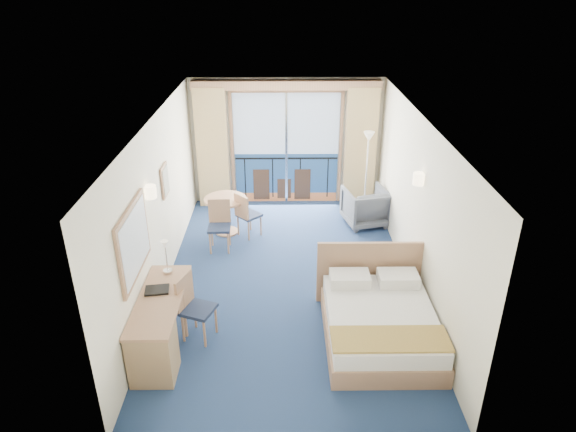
# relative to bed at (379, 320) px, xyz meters

# --- Properties ---
(floor) EXTENTS (6.50, 6.50, 0.00)m
(floor) POSITION_rel_bed_xyz_m (-1.24, 1.49, -0.29)
(floor) COLOR navy
(floor) RESTS_ON ground
(room_walls) EXTENTS (4.04, 6.54, 2.72)m
(room_walls) POSITION_rel_bed_xyz_m (-1.24, 1.49, 1.49)
(room_walls) COLOR white
(room_walls) RESTS_ON ground
(balcony_door) EXTENTS (2.36, 0.03, 2.52)m
(balcony_door) POSITION_rel_bed_xyz_m (-1.25, 4.71, 0.86)
(balcony_door) COLOR navy
(balcony_door) RESTS_ON room_walls
(curtain_left) EXTENTS (0.65, 0.22, 2.55)m
(curtain_left) POSITION_rel_bed_xyz_m (-2.79, 4.56, 0.99)
(curtain_left) COLOR tan
(curtain_left) RESTS_ON room_walls
(curtain_right) EXTENTS (0.65, 0.22, 2.55)m
(curtain_right) POSITION_rel_bed_xyz_m (0.31, 4.56, 0.99)
(curtain_right) COLOR tan
(curtain_right) RESTS_ON room_walls
(pelmet) EXTENTS (3.80, 0.25, 0.18)m
(pelmet) POSITION_rel_bed_xyz_m (-1.24, 4.59, 2.29)
(pelmet) COLOR tan
(pelmet) RESTS_ON room_walls
(mirror) EXTENTS (0.05, 1.25, 0.95)m
(mirror) POSITION_rel_bed_xyz_m (-3.21, -0.01, 1.26)
(mirror) COLOR tan
(mirror) RESTS_ON room_walls
(wall_print) EXTENTS (0.04, 0.42, 0.52)m
(wall_print) POSITION_rel_bed_xyz_m (-3.21, 1.94, 1.31)
(wall_print) COLOR tan
(wall_print) RESTS_ON room_walls
(sconce_left) EXTENTS (0.18, 0.18, 0.18)m
(sconce_left) POSITION_rel_bed_xyz_m (-3.18, 0.89, 1.56)
(sconce_left) COLOR beige
(sconce_left) RESTS_ON room_walls
(sconce_right) EXTENTS (0.18, 0.18, 0.18)m
(sconce_right) POSITION_rel_bed_xyz_m (0.70, 1.34, 1.56)
(sconce_right) COLOR beige
(sconce_right) RESTS_ON room_walls
(bed) EXTENTS (1.62, 1.93, 1.02)m
(bed) POSITION_rel_bed_xyz_m (0.00, 0.00, 0.00)
(bed) COLOR tan
(bed) RESTS_ON ground
(nightstand) EXTENTS (0.43, 0.41, 0.56)m
(nightstand) POSITION_rel_bed_xyz_m (0.53, 1.18, -0.00)
(nightstand) COLOR #9D7D53
(nightstand) RESTS_ON ground
(phone) EXTENTS (0.22, 0.19, 0.09)m
(phone) POSITION_rel_bed_xyz_m (0.57, 1.15, 0.32)
(phone) COLOR silver
(phone) RESTS_ON nightstand
(armchair) EXTENTS (0.98, 0.99, 0.76)m
(armchair) POSITION_rel_bed_xyz_m (0.33, 3.56, 0.09)
(armchair) COLOR #464B55
(armchair) RESTS_ON ground
(floor_lamp) EXTENTS (0.24, 0.24, 1.74)m
(floor_lamp) POSITION_rel_bed_xyz_m (0.40, 4.15, 1.03)
(floor_lamp) COLOR silver
(floor_lamp) RESTS_ON ground
(desk) EXTENTS (0.57, 1.66, 0.78)m
(desk) POSITION_rel_bed_xyz_m (-2.94, -0.59, 0.15)
(desk) COLOR tan
(desk) RESTS_ON ground
(desk_chair) EXTENTS (0.54, 0.53, 0.95)m
(desk_chair) POSITION_rel_bed_xyz_m (-2.56, 0.07, 0.25)
(desk_chair) COLOR #1E2A48
(desk_chair) RESTS_ON ground
(folder) EXTENTS (0.35, 0.28, 0.03)m
(folder) POSITION_rel_bed_xyz_m (-3.01, 0.03, 0.51)
(folder) COLOR black
(folder) RESTS_ON desk
(desk_lamp) EXTENTS (0.13, 0.13, 0.49)m
(desk_lamp) POSITION_rel_bed_xyz_m (-2.95, 0.48, 0.86)
(desk_lamp) COLOR silver
(desk_lamp) RESTS_ON desk
(round_table) EXTENTS (0.80, 0.80, 0.72)m
(round_table) POSITION_rel_bed_xyz_m (-2.42, 3.22, 0.26)
(round_table) COLOR tan
(round_table) RESTS_ON ground
(table_chair_a) EXTENTS (0.55, 0.55, 0.89)m
(table_chair_a) POSITION_rel_bed_xyz_m (-2.02, 3.04, 0.22)
(table_chair_a) COLOR #1E2A48
(table_chair_a) RESTS_ON ground
(table_chair_b) EXTENTS (0.41, 0.42, 0.93)m
(table_chair_b) POSITION_rel_bed_xyz_m (-2.47, 2.61, 0.24)
(table_chair_b) COLOR #1E2A48
(table_chair_b) RESTS_ON ground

